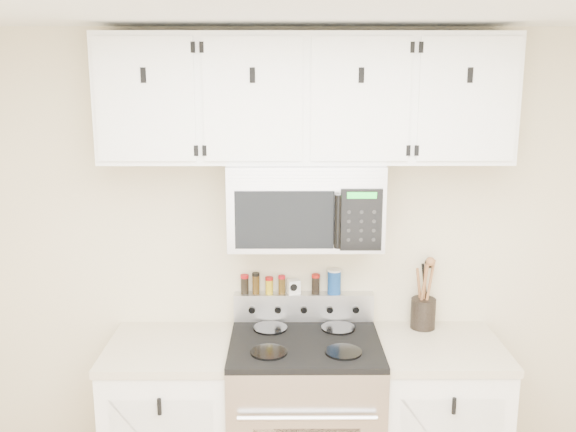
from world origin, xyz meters
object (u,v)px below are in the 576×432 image
Objects in this scene: microwave at (305,204)px; utensil_crock at (423,311)px; range at (305,423)px; salt_canister at (334,281)px.

microwave is 1.97× the size of utensil_crock.
range is 2.85× the size of utensil_crock.
utensil_crock is at bearing -5.96° from salt_canister.
range is at bearing -120.36° from salt_canister.
range is at bearing -160.20° from utensil_crock.
utensil_crock is at bearing 9.29° from microwave.
microwave is 0.51m from salt_canister.
utensil_crock is 0.51m from salt_canister.
microwave is 5.61× the size of salt_canister.
microwave reaches higher than range.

